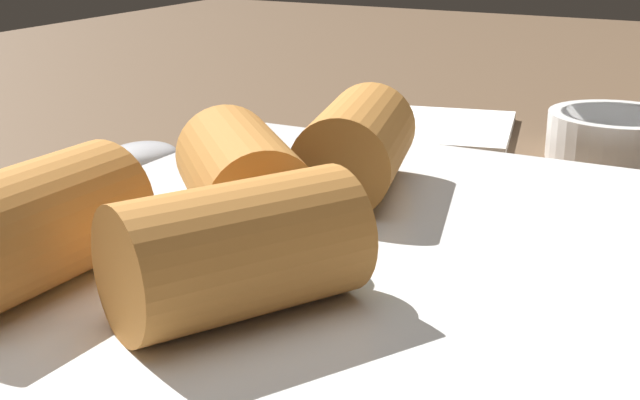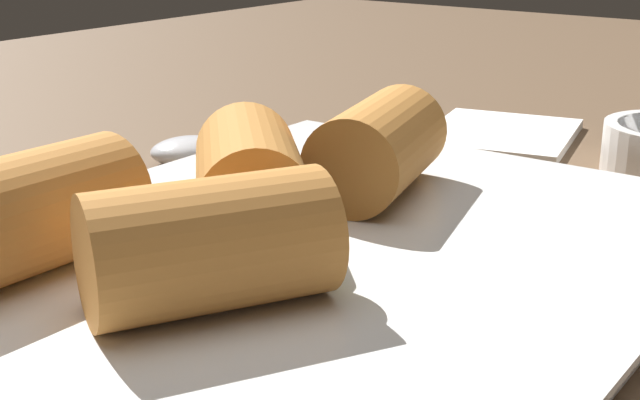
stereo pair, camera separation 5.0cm
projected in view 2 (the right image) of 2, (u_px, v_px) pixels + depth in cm
name	position (u px, v px, depth cm)	size (l,w,h in cm)	color
table_surface	(415.00, 297.00, 36.36)	(180.00, 140.00, 2.00)	brown
serving_plate	(320.00, 260.00, 35.54)	(33.13, 26.36, 1.50)	white
roll_front_left	(381.00, 145.00, 40.93)	(9.12, 6.31, 4.42)	#B77533
roll_front_right	(250.00, 172.00, 36.84)	(8.86, 8.75, 4.42)	#B77533
roll_back_left	(222.00, 243.00, 29.11)	(9.16, 7.79, 4.42)	#B77533
roll_back_right	(38.00, 210.00, 32.28)	(8.85, 4.61, 4.42)	#B77533
spoon	(174.00, 153.00, 50.96)	(15.70, 7.52, 1.53)	silver
napkin	(501.00, 134.00, 56.79)	(11.94, 10.77, 0.60)	white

